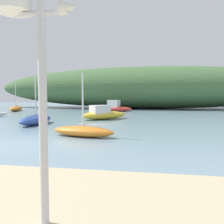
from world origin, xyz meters
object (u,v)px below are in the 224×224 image
at_px(mast_structure, 24,26).
at_px(motorboat_centre_water, 116,107).
at_px(sailboat_far_left, 16,108).
at_px(motorboat_far_right, 103,114).
at_px(sailboat_off_point, 83,131).
at_px(sailboat_near_shore, 36,120).

relative_size(mast_structure, motorboat_centre_water, 0.79).
height_order(sailboat_far_left, motorboat_far_right, sailboat_far_left).
bearing_deg(sailboat_far_left, motorboat_centre_water, 6.32).
bearing_deg(mast_structure, sailboat_off_point, 101.16).
relative_size(motorboat_centre_water, sailboat_off_point, 1.24).
relative_size(mast_structure, sailboat_off_point, 0.98).
height_order(mast_structure, sailboat_near_shore, sailboat_near_shore).
bearing_deg(mast_structure, sailboat_far_left, 121.75).
height_order(mast_structure, motorboat_far_right, mast_structure).
bearing_deg(motorboat_far_right, sailboat_far_left, 146.41).
xyz_separation_m(sailboat_off_point, sailboat_far_left, (-14.55, 17.83, 0.06)).
relative_size(sailboat_near_shore, motorboat_far_right, 1.00).
bearing_deg(motorboat_centre_water, sailboat_near_shore, -102.88).
xyz_separation_m(motorboat_centre_water, motorboat_far_right, (0.53, -10.62, -0.05)).
bearing_deg(mast_structure, motorboat_centre_water, 96.08).
relative_size(sailboat_off_point, sailboat_far_left, 0.69).
relative_size(mast_structure, sailboat_far_left, 0.68).
height_order(sailboat_near_shore, motorboat_far_right, sailboat_near_shore).
xyz_separation_m(mast_structure, sailboat_far_left, (-16.20, 26.18, -2.67)).
height_order(sailboat_off_point, sailboat_far_left, sailboat_far_left).
distance_m(mast_structure, sailboat_near_shore, 14.42).
bearing_deg(motorboat_centre_water, sailboat_off_point, -86.15).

